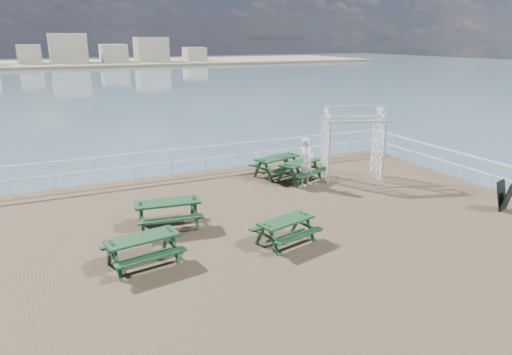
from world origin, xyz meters
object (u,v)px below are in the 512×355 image
object	(u,v)px
picnic_table_d	(142,244)
trellis_arbor	(352,146)
picnic_table_e	(286,226)
picnic_table_b	(277,162)
picnic_table_a	(168,208)
person	(307,162)
picnic_table_c	(300,167)

from	to	relation	value
picnic_table_d	trellis_arbor	world-z (taller)	trellis_arbor
picnic_table_e	trellis_arbor	world-z (taller)	trellis_arbor
picnic_table_b	trellis_arbor	bearing A→B (deg)	-45.69
picnic_table_a	trellis_arbor	size ratio (longest dim) A/B	0.70
picnic_table_d	picnic_table_e	distance (m)	3.83
picnic_table_d	person	xyz separation A→B (m)	(6.97, 3.80, 0.38)
picnic_table_a	picnic_table_e	distance (m)	3.62
picnic_table_a	picnic_table_d	xyz separation A→B (m)	(-1.18, -2.10, -0.04)
picnic_table_a	person	xyz separation A→B (m)	(5.79, 1.70, 0.34)
picnic_table_c	picnic_table_d	world-z (taller)	picnic_table_c
picnic_table_a	picnic_table_e	world-z (taller)	picnic_table_a
picnic_table_a	trellis_arbor	world-z (taller)	trellis_arbor
picnic_table_a	picnic_table_b	xyz separation A→B (m)	(5.37, 3.31, -0.00)
picnic_table_c	picnic_table_e	distance (m)	5.77
picnic_table_e	picnic_table_d	bearing A→B (deg)	160.08
picnic_table_b	person	distance (m)	1.69
picnic_table_d	person	distance (m)	7.95
picnic_table_a	trellis_arbor	xyz separation A→B (m)	(7.95, 1.84, 0.72)
person	picnic_table_a	bearing A→B (deg)	172.35
picnic_table_b	person	xyz separation A→B (m)	(0.42, -1.60, 0.35)
picnic_table_a	picnic_table_e	bearing A→B (deg)	-36.33
trellis_arbor	person	bearing A→B (deg)	-156.62
picnic_table_d	trellis_arbor	distance (m)	9.97
picnic_table_a	picnic_table_b	distance (m)	6.31
picnic_table_b	trellis_arbor	world-z (taller)	trellis_arbor
picnic_table_d	trellis_arbor	xyz separation A→B (m)	(9.13, 3.94, 0.75)
picnic_table_b	picnic_table_d	bearing A→B (deg)	-156.55
picnic_table_e	person	xyz separation A→B (m)	(3.15, 4.18, 0.43)
picnic_table_a	trellis_arbor	distance (m)	8.19
picnic_table_a	picnic_table_d	bearing A→B (deg)	-112.41
picnic_table_a	picnic_table_b	bearing A→B (deg)	38.48
picnic_table_b	picnic_table_d	xyz separation A→B (m)	(-6.55, -5.41, -0.04)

